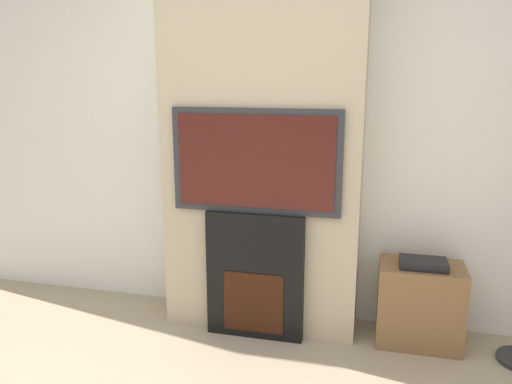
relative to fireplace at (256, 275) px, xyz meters
name	(u,v)px	position (x,y,z in m)	size (l,w,h in m)	color
wall_back	(270,124)	(0.00, 0.39, 0.93)	(6.00, 0.06, 2.70)	silver
chimney_breast	(263,127)	(0.00, 0.18, 0.93)	(1.27, 0.36, 2.70)	#BCAD8E
fireplace	(256,275)	(0.00, 0.00, 0.00)	(0.63, 0.15, 0.84)	black
television	(256,161)	(0.00, 0.00, 0.74)	(1.06, 0.07, 0.65)	#2D2D33
media_stand	(420,303)	(1.03, 0.14, -0.15)	(0.52, 0.33, 0.57)	brown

